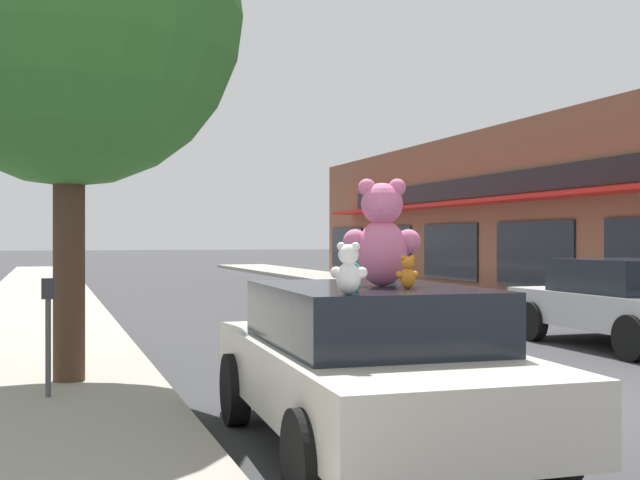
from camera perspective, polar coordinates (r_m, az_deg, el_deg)
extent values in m
plane|color=#333335|center=(9.53, 20.90, -11.18)|extent=(260.00, 260.00, 0.00)
cube|color=gray|center=(7.41, -20.61, -13.78)|extent=(3.14, 90.00, 0.17)
cube|color=red|center=(22.30, 17.63, 3.18)|extent=(1.04, 35.22, 0.12)
cube|color=black|center=(22.62, 18.59, 4.53)|extent=(0.08, 33.54, 0.70)
cube|color=black|center=(24.69, 14.91, -1.00)|extent=(0.06, 3.98, 2.00)
cube|color=black|center=(29.20, 9.20, -0.83)|extent=(0.06, 3.98, 2.00)
cube|color=black|center=(33.91, 5.04, -0.71)|extent=(0.06, 3.98, 2.00)
cube|color=black|center=(38.77, 1.91, -0.61)|extent=(0.06, 3.98, 2.00)
cube|color=beige|center=(7.10, 3.47, -9.73)|extent=(2.09, 4.42, 0.59)
cube|color=black|center=(7.03, 3.47, -5.32)|extent=(1.78, 2.46, 0.51)
cylinder|color=black|center=(8.20, -6.06, -10.50)|extent=(0.23, 0.72, 0.71)
cylinder|color=black|center=(8.72, 6.30, -9.86)|extent=(0.23, 0.72, 0.71)
cylinder|color=black|center=(5.63, -1.01, -15.41)|extent=(0.23, 0.72, 0.71)
cylinder|color=black|center=(6.37, 15.92, -13.58)|extent=(0.23, 0.72, 0.71)
ellipsoid|color=pink|center=(6.95, 4.43, -0.92)|extent=(0.54, 0.50, 0.57)
sphere|color=pink|center=(6.96, 4.43, 2.58)|extent=(0.47, 0.47, 0.36)
sphere|color=pink|center=(6.97, 5.51, 3.74)|extent=(0.20, 0.20, 0.15)
sphere|color=pink|center=(6.96, 3.35, 3.75)|extent=(0.20, 0.20, 0.15)
sphere|color=#FFA3DA|center=(7.11, 4.36, 2.35)|extent=(0.18, 0.18, 0.14)
sphere|color=pink|center=(7.00, 6.31, -0.09)|extent=(0.27, 0.27, 0.21)
sphere|color=pink|center=(6.97, 2.52, -0.09)|extent=(0.27, 0.27, 0.21)
ellipsoid|color=teal|center=(6.25, 2.52, -3.03)|extent=(0.13, 0.13, 0.14)
sphere|color=teal|center=(6.24, 2.52, -2.10)|extent=(0.12, 0.12, 0.09)
sphere|color=teal|center=(6.27, 2.55, -1.78)|extent=(0.05, 0.05, 0.04)
sphere|color=teal|center=(6.21, 2.50, -1.80)|extent=(0.05, 0.05, 0.04)
sphere|color=#47CDC6|center=(6.24, 2.18, -2.15)|extent=(0.04, 0.04, 0.03)
sphere|color=teal|center=(6.30, 2.49, -2.79)|extent=(0.07, 0.07, 0.05)
sphere|color=teal|center=(6.19, 2.41, -2.84)|extent=(0.07, 0.07, 0.05)
ellipsoid|color=orange|center=(6.61, 6.26, -2.72)|extent=(0.13, 0.11, 0.17)
sphere|color=orange|center=(6.61, 6.26, -1.64)|extent=(0.11, 0.11, 0.11)
sphere|color=orange|center=(6.62, 6.56, -1.27)|extent=(0.05, 0.05, 0.05)
sphere|color=orange|center=(6.59, 5.96, -1.28)|extent=(0.05, 0.05, 0.05)
sphere|color=#FFBA41|center=(6.65, 6.08, -1.68)|extent=(0.04, 0.04, 0.04)
sphere|color=orange|center=(6.65, 6.74, -2.45)|extent=(0.06, 0.06, 0.06)
sphere|color=orange|center=(6.59, 5.69, -2.48)|extent=(0.06, 0.06, 0.06)
ellipsoid|color=white|center=(5.87, 2.03, -2.75)|extent=(0.24, 0.23, 0.24)
sphere|color=white|center=(5.86, 2.03, -1.03)|extent=(0.21, 0.21, 0.15)
sphere|color=white|center=(5.85, 2.55, -0.46)|extent=(0.09, 0.09, 0.06)
sphere|color=white|center=(5.87, 1.52, -0.46)|extent=(0.09, 0.09, 0.06)
sphere|color=white|center=(5.92, 2.17, -1.11)|extent=(0.08, 0.08, 0.06)
sphere|color=white|center=(5.86, 2.98, -2.34)|extent=(0.12, 0.12, 0.09)
sphere|color=white|center=(5.90, 1.16, -2.33)|extent=(0.12, 0.12, 0.09)
ellipsoid|color=green|center=(7.13, 2.18, -2.38)|extent=(0.20, 0.21, 0.21)
sphere|color=green|center=(7.12, 2.18, -1.15)|extent=(0.18, 0.18, 0.13)
sphere|color=green|center=(7.17, 2.26, -0.74)|extent=(0.08, 0.08, 0.05)
sphere|color=green|center=(7.07, 2.09, -0.75)|extent=(0.08, 0.08, 0.05)
sphere|color=#5ADA6D|center=(7.13, 1.74, -1.21)|extent=(0.07, 0.07, 0.05)
sphere|color=green|center=(7.21, 2.23, -2.06)|extent=(0.10, 0.10, 0.08)
sphere|color=green|center=(7.05, 1.93, -2.11)|extent=(0.10, 0.10, 0.08)
ellipsoid|color=black|center=(8.06, 5.13, -2.31)|extent=(0.14, 0.13, 0.15)
sphere|color=black|center=(8.05, 5.13, -1.54)|extent=(0.12, 0.12, 0.09)
sphere|color=black|center=(8.08, 5.29, -1.28)|extent=(0.05, 0.05, 0.04)
sphere|color=black|center=(8.03, 4.98, -1.29)|extent=(0.05, 0.05, 0.04)
sphere|color=#3A3A3D|center=(8.08, 4.93, -1.57)|extent=(0.05, 0.05, 0.04)
sphere|color=black|center=(8.11, 5.37, -2.11)|extent=(0.07, 0.07, 0.05)
sphere|color=black|center=(8.02, 4.81, -2.14)|extent=(0.07, 0.07, 0.05)
cube|color=#B7B7BC|center=(14.70, 20.87, -4.66)|extent=(1.97, 4.24, 0.59)
cube|color=black|center=(14.66, 20.87, -2.40)|extent=(1.73, 2.12, 0.57)
cylinder|color=black|center=(15.20, 14.87, -5.61)|extent=(0.20, 0.71, 0.71)
cylinder|color=black|center=(16.35, 20.54, -5.21)|extent=(0.20, 0.71, 0.71)
cylinder|color=black|center=(13.11, 21.29, -6.52)|extent=(0.20, 0.71, 0.71)
cylinder|color=#473323|center=(10.02, -17.42, -2.09)|extent=(0.37, 0.37, 2.63)
sphere|color=#33702D|center=(10.37, -17.42, 15.15)|extent=(4.15, 4.15, 4.15)
cylinder|color=#4C4C51|center=(9.10, -18.77, -7.28)|extent=(0.06, 0.06, 1.05)
cube|color=#2D2D33|center=(9.04, -18.77, -3.29)|extent=(0.14, 0.10, 0.22)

